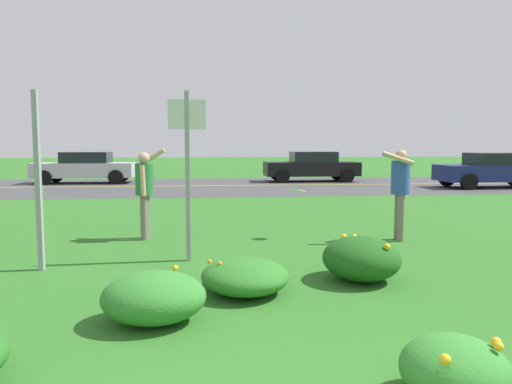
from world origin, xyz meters
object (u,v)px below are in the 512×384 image
Objects in this scene: person_thrower_green_shirt at (145,187)px; car_black_center_left at (312,166)px; sign_post_near_path at (38,181)px; sign_post_by_roadside at (187,159)px; car_silver_center_right at (85,167)px; frisbee_white at (298,191)px; car_navy_leftmost at (494,170)px; person_catcher_blue_shirt at (400,186)px.

car_black_center_left is (6.32, 14.11, -0.24)m from person_thrower_green_shirt.
sign_post_by_roadside reaches higher than sign_post_near_path.
frisbee_white is at bearing -63.13° from car_silver_center_right.
frisbee_white is 0.06× the size of car_silver_center_right.
sign_post_by_roadside is 16.89m from car_black_center_left.
frisbee_white is 14.35m from car_navy_leftmost.
person_thrower_green_shirt is 0.38× the size of car_navy_leftmost.
person_catcher_blue_shirt is at bearing -128.61° from car_navy_leftmost.
sign_post_by_roadside is 2.68m from frisbee_white.
sign_post_by_roadside is at bearing -136.25° from car_navy_leftmost.
car_black_center_left is at bearing 83.76° from person_catcher_blue_shirt.
frisbee_white is (4.09, 1.98, -0.36)m from sign_post_near_path.
person_catcher_blue_shirt reaches higher than car_black_center_left.
person_catcher_blue_shirt reaches higher than frisbee_white.
sign_post_near_path reaches higher than car_black_center_left.
sign_post_near_path reaches higher than car_silver_center_right.
car_navy_leftmost is at bearing 43.75° from sign_post_by_roadside.
sign_post_by_roadside is 4.07m from person_catcher_blue_shirt.
person_thrower_green_shirt is 0.38× the size of car_black_center_left.
person_catcher_blue_shirt is at bearing -7.80° from person_thrower_green_shirt.
car_black_center_left is at bearing 76.52° from frisbee_white.
car_silver_center_right is (-4.37, 14.11, -0.24)m from person_thrower_green_shirt.
sign_post_by_roadside is 1.50× the size of person_thrower_green_shirt.
person_thrower_green_shirt is (1.21, 2.20, -0.28)m from sign_post_near_path.
car_navy_leftmost is (10.21, 10.08, -0.17)m from frisbee_white.
frisbee_white is at bearing 166.83° from person_catcher_blue_shirt.
person_thrower_green_shirt is 2.90m from frisbee_white.
sign_post_near_path is at bearing -139.86° from car_navy_leftmost.
car_navy_leftmost and car_black_center_left have the same top height.
person_thrower_green_shirt is 6.51× the size of frisbee_white.
person_catcher_blue_shirt is 6.40× the size of frisbee_white.
sign_post_by_roadside is 2.12m from person_thrower_green_shirt.
person_catcher_blue_shirt reaches higher than car_navy_leftmost.
car_black_center_left is 10.70m from car_silver_center_right.
car_navy_leftmost is at bearing 36.98° from person_thrower_green_shirt.
person_thrower_green_shirt is at bearing 172.20° from person_catcher_blue_shirt.
sign_post_by_roadside reaches higher than person_catcher_blue_shirt.
car_black_center_left is (-6.78, 4.25, 0.00)m from car_navy_leftmost.
sign_post_by_roadside is at bearing -71.84° from car_silver_center_right.
person_thrower_green_shirt is 16.40m from car_navy_leftmost.
person_catcher_blue_shirt is at bearing 14.73° from sign_post_near_path.
car_black_center_left is at bearing 65.23° from sign_post_near_path.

